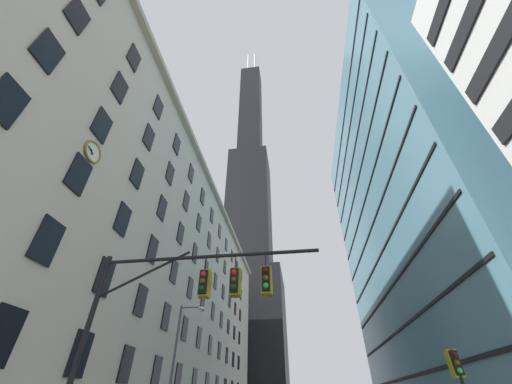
{
  "coord_description": "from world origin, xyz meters",
  "views": [
    {
      "loc": [
        0.86,
        -8.2,
        1.73
      ],
      "look_at": [
        -3.17,
        20.71,
        23.3
      ],
      "focal_mm": 20.36,
      "sensor_mm": 36.0,
      "label": 1
    }
  ],
  "objects": [
    {
      "name": "glass_office_midrise",
      "position": [
        19.99,
        26.18,
        22.49
      ],
      "size": [
        18.08,
        39.22,
        44.98
      ],
      "color": "teal",
      "rests_on": "ground"
    },
    {
      "name": "street_lamppost",
      "position": [
        -7.89,
        14.32,
        4.79
      ],
      "size": [
        1.96,
        0.32,
        7.89
      ],
      "color": "#47474C",
      "rests_on": "sidewalk_left"
    },
    {
      "name": "dark_skyscraper",
      "position": [
        -14.43,
        82.78,
        50.73
      ],
      "size": [
        22.23,
        22.23,
        173.46
      ],
      "color": "black",
      "rests_on": "ground"
    },
    {
      "name": "traffic_light_near_right",
      "position": [
        7.27,
        7.05,
        2.99
      ],
      "size": [
        0.4,
        0.63,
        3.56
      ],
      "color": "black",
      "rests_on": "sidewalk_right"
    },
    {
      "name": "station_building",
      "position": [
        -19.28,
        28.71,
        14.94
      ],
      "size": [
        17.22,
        69.43,
        29.91
      ],
      "color": "beige",
      "rests_on": "ground"
    },
    {
      "name": "traffic_signal_mast",
      "position": [
        -3.01,
        2.44,
        5.03
      ],
      "size": [
        8.9,
        0.63,
        6.73
      ],
      "color": "black",
      "rests_on": "sidewalk_left"
    }
  ]
}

